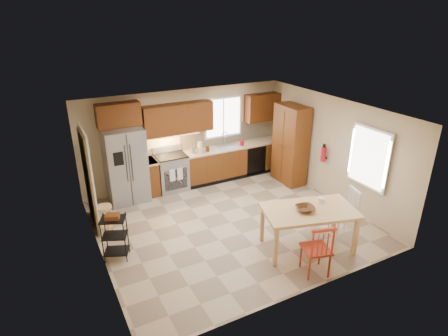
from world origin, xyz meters
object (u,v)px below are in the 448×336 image
at_px(chair_white, 343,213).
at_px(utility_cart, 115,238).
at_px(refrigerator, 126,165).
at_px(range_stove, 172,173).
at_px(bar_stool, 106,220).
at_px(dining_table, 308,229).
at_px(fire_extinguisher, 323,154).
at_px(table_jar, 321,201).
at_px(table_bowl, 305,211).
at_px(chair_red, 316,248).
at_px(pantry, 290,145).
at_px(soap_bottle, 242,142).

xyz_separation_m(chair_white, utility_cart, (-4.31, 1.35, -0.07)).
bearing_deg(refrigerator, range_stove, 2.99).
height_order(refrigerator, bar_stool, refrigerator).
bearing_deg(refrigerator, dining_table, -54.84).
bearing_deg(fire_extinguisher, chair_white, -116.92).
relative_size(range_stove, bar_stool, 1.43).
bearing_deg(dining_table, range_stove, 126.58).
xyz_separation_m(fire_extinguisher, table_jar, (-1.39, -1.55, -0.21)).
distance_m(fire_extinguisher, table_jar, 2.09).
distance_m(refrigerator, table_bowl, 4.39).
bearing_deg(fire_extinguisher, dining_table, -136.78).
relative_size(dining_table, table_jar, 10.55).
distance_m(chair_red, table_bowl, 0.78).
relative_size(table_bowl, bar_stool, 0.54).
height_order(range_stove, table_jar, table_jar).
height_order(dining_table, chair_red, chair_red).
distance_m(refrigerator, bar_stool, 1.64).
bearing_deg(dining_table, table_jar, 31.63).
distance_m(fire_extinguisher, bar_stool, 5.23).
distance_m(dining_table, utility_cart, 3.64).
height_order(refrigerator, range_stove, refrigerator).
distance_m(pantry, bar_stool, 5.00).
relative_size(fire_extinguisher, utility_cart, 0.41).
bearing_deg(table_bowl, chair_white, 2.70).
bearing_deg(range_stove, soap_bottle, -2.40).
height_order(pantry, table_jar, pantry).
relative_size(bar_stool, utility_cart, 0.73).
relative_size(refrigerator, utility_cart, 2.06).
xyz_separation_m(soap_bottle, chair_red, (-0.97, -4.26, -0.49)).
height_order(soap_bottle, bar_stool, soap_bottle).
xyz_separation_m(soap_bottle, bar_stool, (-3.98, -1.28, -0.67)).
relative_size(refrigerator, dining_table, 1.05).
bearing_deg(bar_stool, soap_bottle, 6.09).
distance_m(refrigerator, chair_red, 4.84).
bearing_deg(range_stove, dining_table, -69.10).
height_order(dining_table, table_jar, table_jar).
xyz_separation_m(pantry, bar_stool, (-4.93, -0.38, -0.73)).
height_order(chair_white, table_bowl, chair_white).
height_order(soap_bottle, chair_red, soap_bottle).
bearing_deg(soap_bottle, fire_extinguisher, -59.47).
relative_size(chair_white, bar_stool, 1.58).
bearing_deg(soap_bottle, chair_white, -84.68).
bearing_deg(bar_stool, chair_red, -56.46).
height_order(soap_bottle, chair_white, soap_bottle).
height_order(fire_extinguisher, chair_white, fire_extinguisher).
bearing_deg(table_bowl, fire_extinguisher, 41.53).
bearing_deg(chair_red, fire_extinguisher, 63.18).
xyz_separation_m(fire_extinguisher, dining_table, (-1.77, -1.66, -0.68)).
xyz_separation_m(dining_table, table_jar, (0.38, 0.11, 0.47)).
bearing_deg(refrigerator, chair_red, -62.71).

